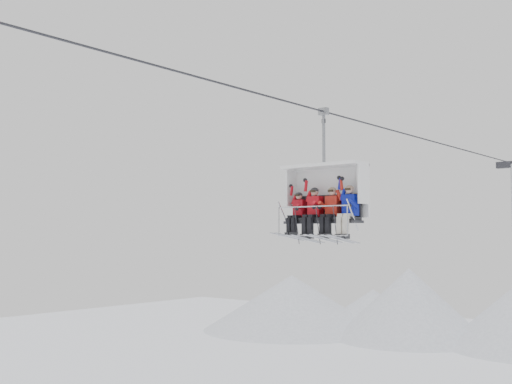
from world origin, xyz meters
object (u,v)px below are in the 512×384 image
Objects in this scene: skier_center_left at (313,210)px; skier_center_right at (331,210)px; chairlift_carrier at (327,194)px; skier_far_left at (297,212)px; skier_far_right at (348,209)px.

skier_center_right is (0.64, -0.00, -0.01)m from skier_center_left.
skier_center_right is at bearing -41.06° from chairlift_carrier.
skier_center_right is (0.36, -0.31, -0.52)m from chairlift_carrier.
skier_center_left reaches higher than skier_center_right.
skier_far_left is 1.00× the size of skier_center_right.
chairlift_carrier is 2.35× the size of skier_center_left.
skier_center_right is 0.60m from skier_far_right.
skier_far_left is (-0.88, -0.33, -0.57)m from chairlift_carrier.
skier_center_left is (0.60, 0.02, 0.05)m from skier_far_left.
skier_far_left is 0.60m from skier_center_left.
skier_center_left is 1.00× the size of skier_center_right.
skier_far_left is at bearing -179.50° from skier_far_right.
skier_center_left reaches higher than skier_far_left.
skier_far_right reaches higher than skier_center_left.
skier_center_left is 1.25m from skier_far_right.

